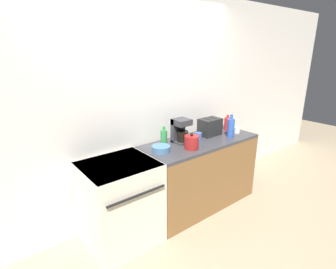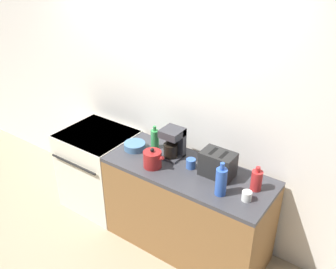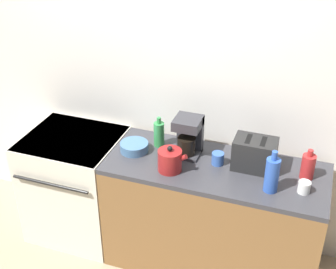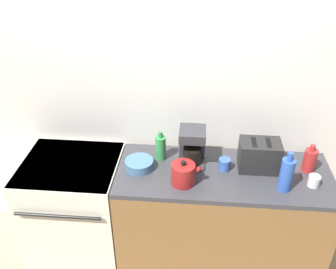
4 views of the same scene
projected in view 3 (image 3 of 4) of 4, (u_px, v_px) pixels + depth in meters
The scene contains 12 objects.
wall_back at pixel (161, 79), 3.45m from camera, with size 8.00×0.05×2.60m.
stove at pixel (77, 184), 3.75m from camera, with size 0.72×0.67×0.88m.
counter_block at pixel (213, 217), 3.42m from camera, with size 1.52×0.62×0.88m.
kettle at pixel (170, 160), 3.13m from camera, with size 0.20×0.16×0.19m.
toaster at pixel (255, 154), 3.14m from camera, with size 0.28×0.19×0.22m.
coffee_maker at pixel (188, 135), 3.28m from camera, with size 0.19×0.19×0.29m.
bottle_blue at pixel (272, 174), 2.91m from camera, with size 0.09×0.09×0.29m.
bottle_green at pixel (159, 134), 3.39m from camera, with size 0.08×0.08×0.23m.
bottle_red at pixel (308, 166), 3.04m from camera, with size 0.09×0.09×0.21m.
cup_white at pixel (304, 187), 2.93m from camera, with size 0.08×0.08×0.08m.
cup_blue at pixel (218, 158), 3.21m from camera, with size 0.08×0.08×0.09m.
bowl at pixel (134, 147), 3.36m from camera, with size 0.20×0.20×0.07m.
Camera 3 is at (1.11, -2.29, 2.69)m, focal length 50.00 mm.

